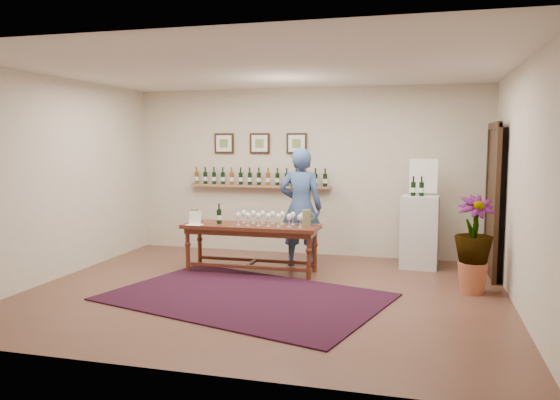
% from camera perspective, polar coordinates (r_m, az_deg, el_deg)
% --- Properties ---
extents(ground, '(6.00, 6.00, 0.00)m').
position_cam_1_polar(ground, '(7.06, -1.68, -9.59)').
color(ground, brown).
rests_on(ground, ground).
extents(room_shell, '(6.00, 6.00, 6.00)m').
position_cam_1_polar(room_shell, '(8.41, 15.95, 0.49)').
color(room_shell, beige).
rests_on(room_shell, ground).
extents(rug, '(3.72, 2.97, 0.02)m').
position_cam_1_polar(rug, '(6.83, -3.60, -10.06)').
color(rug, '#470C12').
rests_on(rug, ground).
extents(tasting_table, '(2.00, 0.65, 0.71)m').
position_cam_1_polar(tasting_table, '(7.99, -3.03, -3.33)').
color(tasting_table, '#452511').
rests_on(tasting_table, ground).
extents(table_glasses, '(1.42, 0.36, 0.20)m').
position_cam_1_polar(table_glasses, '(7.91, -0.98, -1.92)').
color(table_glasses, white).
rests_on(table_glasses, tasting_table).
extents(table_bottles, '(0.28, 0.18, 0.29)m').
position_cam_1_polar(table_bottles, '(8.12, -6.26, -1.42)').
color(table_bottles, black).
rests_on(table_bottles, tasting_table).
extents(pitcher_left, '(0.13, 0.13, 0.20)m').
position_cam_1_polar(pitcher_left, '(8.29, -8.91, -1.60)').
color(pitcher_left, olive).
rests_on(pitcher_left, tasting_table).
extents(pitcher_right, '(0.15, 0.15, 0.23)m').
position_cam_1_polar(pitcher_right, '(7.85, 2.79, -1.86)').
color(pitcher_right, olive).
rests_on(pitcher_right, tasting_table).
extents(menu_card, '(0.23, 0.17, 0.20)m').
position_cam_1_polar(menu_card, '(8.03, -8.86, -1.86)').
color(menu_card, white).
rests_on(menu_card, tasting_table).
extents(display_pedestal, '(0.58, 0.58, 1.10)m').
position_cam_1_polar(display_pedestal, '(8.58, 14.38, -3.22)').
color(display_pedestal, silver).
rests_on(display_pedestal, ground).
extents(pedestal_bottles, '(0.32, 0.10, 0.31)m').
position_cam_1_polar(pedestal_bottles, '(8.46, 14.16, 1.47)').
color(pedestal_bottles, black).
rests_on(pedestal_bottles, display_pedestal).
extents(info_sign, '(0.42, 0.05, 0.58)m').
position_cam_1_polar(info_sign, '(8.65, 14.76, 2.44)').
color(info_sign, white).
rests_on(info_sign, display_pedestal).
extents(potted_plant, '(0.68, 0.68, 1.07)m').
position_cam_1_polar(potted_plant, '(7.31, 19.57, -4.38)').
color(potted_plant, '#AA5838').
rests_on(potted_plant, ground).
extents(person, '(0.68, 0.47, 1.82)m').
position_cam_1_polar(person, '(8.36, 2.18, -0.76)').
color(person, '#334D7A').
rests_on(person, ground).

